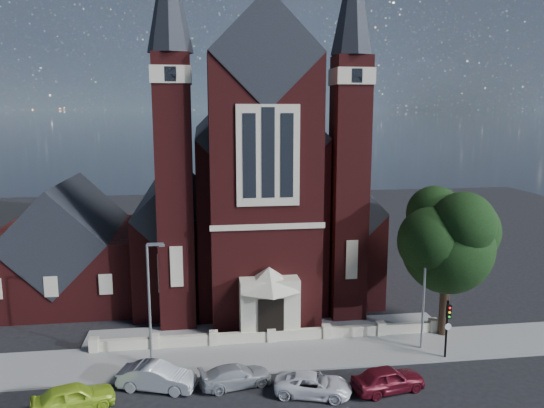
{
  "coord_description": "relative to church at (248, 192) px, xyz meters",
  "views": [
    {
      "loc": [
        -4.68,
        -28.15,
        16.11
      ],
      "look_at": [
        0.83,
        12.0,
        8.9
      ],
      "focal_mm": 35.0,
      "sensor_mm": 36.0,
      "label": 1
    }
  ],
  "objects": [
    {
      "name": "parish_hall",
      "position": [
        -16.0,
        -4.94,
        -4.17
      ],
      "size": [
        12.0,
        12.2,
        10.24
      ],
      "color": "#481313",
      "rests_on": "ground"
    },
    {
      "name": "ground",
      "position": [
        0.0,
        -7.94,
        -8.19
      ],
      "size": [
        120.0,
        120.0,
        0.0
      ],
      "primitive_type": "plane",
      "color": "black",
      "rests_on": "ground"
    },
    {
      "name": "car_silver_b",
      "position": [
        -2.86,
        -22.05,
        -7.56
      ],
      "size": [
        4.59,
        2.64,
        1.25
      ],
      "primitive_type": "imported",
      "rotation": [
        0.0,
        0.0,
        1.79
      ],
      "color": "#999CA1",
      "rests_on": "ground"
    },
    {
      "name": "traffic_signal",
      "position": [
        11.0,
        -20.52,
        -5.6
      ],
      "size": [
        0.28,
        0.42,
        4.0
      ],
      "color": "black",
      "rests_on": "ground"
    },
    {
      "name": "car_dark_red",
      "position": [
        5.85,
        -23.83,
        -7.44
      ],
      "size": [
        4.6,
        2.56,
        1.48
      ],
      "primitive_type": "imported",
      "rotation": [
        0.0,
        0.0,
        1.77
      ],
      "color": "maroon",
      "rests_on": "ground"
    },
    {
      "name": "pavement_strip",
      "position": [
        0.0,
        -18.44,
        -8.19
      ],
      "size": [
        60.0,
        5.0,
        0.12
      ],
      "primitive_type": "cube",
      "color": "gray",
      "rests_on": "ground"
    },
    {
      "name": "car_lime_van",
      "position": [
        -11.77,
        -23.42,
        -7.44
      ],
      "size": [
        4.7,
        3.06,
        1.49
      ],
      "primitive_type": "imported",
      "rotation": [
        0.0,
        0.0,
        1.9
      ],
      "color": "#ACD42A",
      "rests_on": "ground"
    },
    {
      "name": "car_white_suv",
      "position": [
        1.45,
        -23.67,
        -7.57
      ],
      "size": [
        4.82,
        3.21,
        1.23
      ],
      "primitive_type": "imported",
      "rotation": [
        0.0,
        0.0,
        1.28
      ],
      "color": "white",
      "rests_on": "ground"
    },
    {
      "name": "street_tree",
      "position": [
        12.6,
        -17.23,
        -1.23
      ],
      "size": [
        6.4,
        6.6,
        10.7
      ],
      "color": "black",
      "rests_on": "ground"
    },
    {
      "name": "street_lamp_right",
      "position": [
        10.09,
        -18.94,
        -3.59
      ],
      "size": [
        1.16,
        0.22,
        8.09
      ],
      "color": "gray",
      "rests_on": "ground"
    },
    {
      "name": "forecourt_wall",
      "position": [
        0.0,
        -16.44,
        -8.19
      ],
      "size": [
        24.0,
        0.4,
        0.9
      ],
      "primitive_type": "cube",
      "color": "beige",
      "rests_on": "ground"
    },
    {
      "name": "church",
      "position": [
        0.0,
        0.0,
        0.0
      ],
      "size": [
        20.01,
        34.9,
        29.2
      ],
      "color": "#481313",
      "rests_on": "ground"
    },
    {
      "name": "forecourt_paving",
      "position": [
        0.0,
        -14.44,
        -8.19
      ],
      "size": [
        26.0,
        3.0,
        0.14
      ],
      "primitive_type": "cube",
      "color": "gray",
      "rests_on": "ground"
    },
    {
      "name": "car_silver_a",
      "position": [
        -7.44,
        -21.79,
        -7.44
      ],
      "size": [
        4.82,
        2.87,
        1.5
      ],
      "primitive_type": "imported",
      "rotation": [
        0.0,
        0.0,
        1.27
      ],
      "color": "#A7ABAE",
      "rests_on": "ground"
    },
    {
      "name": "street_lamp_left",
      "position": [
        -7.91,
        -18.94,
        -3.59
      ],
      "size": [
        1.16,
        0.22,
        8.09
      ],
      "color": "gray",
      "rests_on": "ground"
    }
  ]
}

